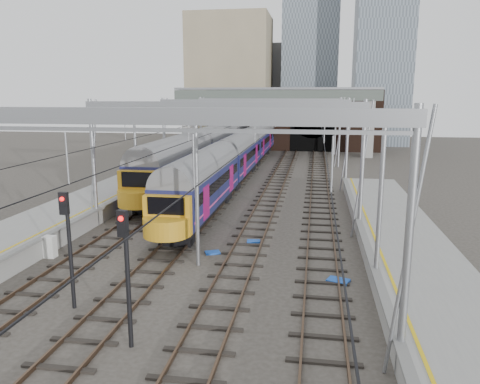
% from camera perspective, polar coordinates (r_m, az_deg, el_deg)
% --- Properties ---
extents(ground, '(160.00, 160.00, 0.00)m').
position_cam_1_polar(ground, '(21.61, -6.43, -10.67)').
color(ground, '#38332D').
rests_on(ground, ground).
extents(platform_left, '(4.32, 55.00, 1.12)m').
position_cam_1_polar(platform_left, '(27.86, -25.70, -5.41)').
color(platform_left, gray).
rests_on(platform_left, ground).
extents(platform_right, '(4.32, 47.00, 1.12)m').
position_cam_1_polar(platform_right, '(19.85, 22.50, -11.89)').
color(platform_right, gray).
rests_on(platform_right, ground).
extents(tracks, '(14.40, 80.00, 0.22)m').
position_cam_1_polar(tracks, '(35.61, 0.03, -1.58)').
color(tracks, '#4C3828').
rests_on(tracks, ground).
extents(overhead_line, '(16.80, 80.00, 8.00)m').
position_cam_1_polar(overhead_line, '(41.10, 1.49, 9.42)').
color(overhead_line, gray).
rests_on(overhead_line, ground).
extents(retaining_wall, '(28.00, 2.75, 9.00)m').
position_cam_1_polar(retaining_wall, '(71.37, 5.93, 8.53)').
color(retaining_wall, black).
rests_on(retaining_wall, ground).
extents(overbridge, '(28.00, 3.00, 9.25)m').
position_cam_1_polar(overbridge, '(65.45, 4.43, 10.85)').
color(overbridge, gray).
rests_on(overbridge, ground).
extents(city_skyline, '(37.50, 27.50, 60.00)m').
position_cam_1_polar(city_skyline, '(90.18, 7.72, 17.26)').
color(city_skyline, tan).
rests_on(city_skyline, ground).
extents(train_main, '(2.63, 60.74, 4.58)m').
position_cam_1_polar(train_main, '(53.73, 1.09, 5.48)').
color(train_main, black).
rests_on(train_main, ground).
extents(train_second, '(2.87, 49.68, 4.91)m').
position_cam_1_polar(train_second, '(55.13, -2.94, 5.78)').
color(train_second, black).
rests_on(train_second, ground).
extents(signal_near_left, '(0.34, 0.46, 4.69)m').
position_cam_1_polar(signal_near_left, '(18.96, -20.22, -5.03)').
color(signal_near_left, black).
rests_on(signal_near_left, ground).
extents(signal_near_centre, '(0.37, 0.46, 4.72)m').
position_cam_1_polar(signal_near_centre, '(15.48, -13.71, -8.30)').
color(signal_near_centre, black).
rests_on(signal_near_centre, ground).
extents(relay_cabinet, '(0.58, 0.48, 1.14)m').
position_cam_1_polar(relay_cabinet, '(26.08, -22.16, -6.19)').
color(relay_cabinet, silver).
rests_on(relay_cabinet, ground).
extents(equip_cover_a, '(0.79, 0.60, 0.09)m').
position_cam_1_polar(equip_cover_a, '(26.81, 1.66, -6.01)').
color(equip_cover_a, blue).
rests_on(equip_cover_a, ground).
extents(equip_cover_b, '(0.92, 0.80, 0.09)m').
position_cam_1_polar(equip_cover_b, '(24.97, -3.36, -7.37)').
color(equip_cover_b, blue).
rests_on(equip_cover_b, ground).
extents(equip_cover_c, '(1.12, 0.95, 0.11)m').
position_cam_1_polar(equip_cover_c, '(21.76, 11.89, -10.54)').
color(equip_cover_c, blue).
rests_on(equip_cover_c, ground).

